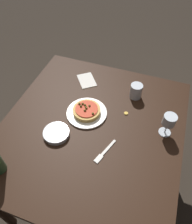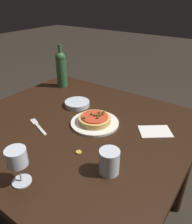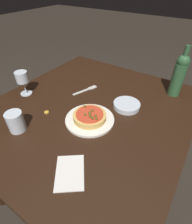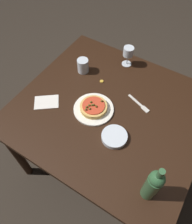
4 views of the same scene
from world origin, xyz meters
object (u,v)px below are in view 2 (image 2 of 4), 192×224
wine_bottle (61,68)px  side_bowl (77,104)px  dinner_plate (95,123)px  water_cup (109,162)px  pizza (95,119)px  wine_glass (17,159)px  bottle_cap (79,152)px  fork (38,126)px  dining_table (75,139)px

wine_bottle → side_bowl: size_ratio=2.01×
dinner_plate → water_cup: size_ratio=2.52×
pizza → side_bowl: (-0.20, 0.10, -0.01)m
wine_glass → bottle_cap: size_ratio=5.93×
dinner_plate → wine_bottle: (-0.48, 0.28, 0.12)m
wine_bottle → water_cup: 0.89m
water_cup → fork: water_cup is taller
water_cup → dining_table: bearing=150.6°
bottle_cap → pizza: bearing=109.2°
dinner_plate → side_bowl: bearing=152.7°
pizza → wine_glass: wine_glass is taller
fork → bottle_cap: (0.30, -0.04, 0.00)m
dining_table → bottle_cap: bottle_cap is taller
pizza → dinner_plate: bearing=-118.8°
pizza → water_cup: bearing=-45.5°
pizza → wine_glass: bearing=-88.2°
dining_table → wine_bottle: bearing=139.4°
pizza → fork: (-0.22, -0.18, -0.03)m
bottle_cap → dinner_plate: bearing=109.2°
wine_glass → fork: 0.38m
dining_table → wine_bottle: size_ratio=3.86×
wine_bottle → fork: bearing=-60.7°
dinner_plate → fork: 0.29m
side_bowl → bottle_cap: side_bowl is taller
wine_glass → side_bowl: 0.61m
dinner_plate → water_cup: 0.34m
dining_table → pizza: (0.08, 0.06, 0.12)m
dinner_plate → water_cup: water_cup is taller
pizza → fork: pizza is taller
side_bowl → fork: (-0.02, -0.29, -0.01)m
wine_glass → bottle_cap: wine_glass is taller
water_cup → bottle_cap: 0.17m
pizza → water_cup: water_cup is taller
pizza → bottle_cap: bearing=-70.8°
pizza → fork: 0.29m
side_bowl → bottle_cap: (0.28, -0.33, -0.01)m
dinner_plate → bottle_cap: (0.08, -0.22, -0.00)m
side_bowl → bottle_cap: bearing=-49.6°
dinner_plate → pizza: pizza is taller
dining_table → wine_glass: size_ratio=7.85×
bottle_cap → water_cup: bearing=-6.7°
side_bowl → bottle_cap: size_ratio=6.00×
side_bowl → dinner_plate: bearing=-27.3°
water_cup → bottle_cap: bearing=173.3°
pizza → wine_bottle: wine_bottle is taller
wine_glass → fork: bearing=130.1°
dining_table → fork: size_ratio=6.71×
wine_glass → side_bowl: (-0.22, 0.56, -0.09)m
dining_table → wine_bottle: 0.57m
pizza → water_cup: size_ratio=1.70×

